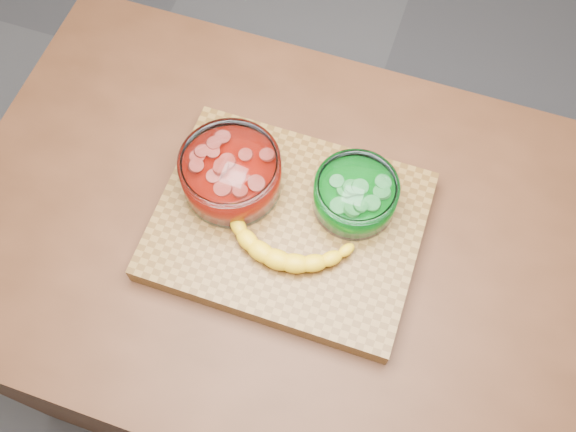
% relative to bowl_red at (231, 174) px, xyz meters
% --- Properties ---
extents(ground, '(3.50, 3.50, 0.00)m').
position_rel_bowl_red_xyz_m(ground, '(0.11, -0.04, -0.98)').
color(ground, '#5C5C61').
rests_on(ground, ground).
extents(counter, '(1.20, 0.80, 0.90)m').
position_rel_bowl_red_xyz_m(counter, '(0.11, -0.04, -0.53)').
color(counter, '#4E2A17').
rests_on(counter, ground).
extents(cutting_board, '(0.45, 0.35, 0.04)m').
position_rel_bowl_red_xyz_m(cutting_board, '(0.11, -0.04, -0.06)').
color(cutting_board, brown).
rests_on(cutting_board, counter).
extents(bowl_red, '(0.17, 0.17, 0.08)m').
position_rel_bowl_red_xyz_m(bowl_red, '(0.00, 0.00, 0.00)').
color(bowl_red, white).
rests_on(bowl_red, cutting_board).
extents(bowl_green, '(0.14, 0.14, 0.07)m').
position_rel_bowl_red_xyz_m(bowl_green, '(0.21, 0.03, -0.01)').
color(bowl_green, white).
rests_on(bowl_green, cutting_board).
extents(banana, '(0.26, 0.12, 0.04)m').
position_rel_bowl_red_xyz_m(banana, '(0.12, -0.09, -0.02)').
color(banana, yellow).
rests_on(banana, cutting_board).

